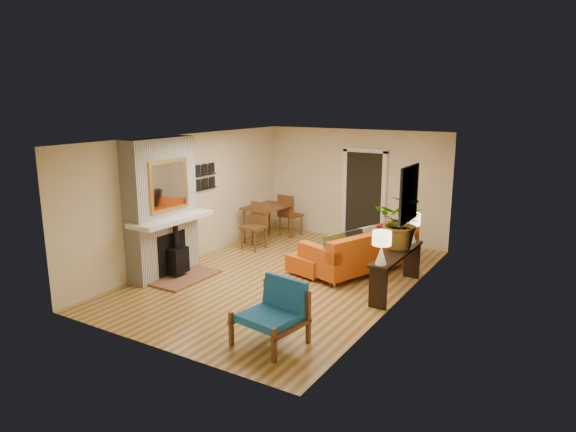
{
  "coord_description": "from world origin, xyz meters",
  "views": [
    {
      "loc": [
        4.83,
        -7.77,
        3.31
      ],
      "look_at": [
        0.0,
        0.2,
        1.15
      ],
      "focal_mm": 32.0,
      "sensor_mm": 36.0,
      "label": 1
    }
  ],
  "objects_px": {
    "sofa": "(363,251)",
    "houseplant": "(402,222)",
    "dining_table": "(270,213)",
    "ottoman": "(313,263)",
    "blue_chair": "(275,309)",
    "lamp_near": "(382,244)",
    "console_table": "(397,260)",
    "lamp_far": "(412,224)"
  },
  "relations": [
    {
      "from": "houseplant",
      "to": "lamp_near",
      "type": "bearing_deg",
      "value": -89.42
    },
    {
      "from": "sofa",
      "to": "lamp_far",
      "type": "bearing_deg",
      "value": -0.47
    },
    {
      "from": "lamp_far",
      "to": "sofa",
      "type": "bearing_deg",
      "value": 179.53
    },
    {
      "from": "sofa",
      "to": "blue_chair",
      "type": "relative_size",
      "value": 2.7
    },
    {
      "from": "lamp_near",
      "to": "dining_table",
      "type": "bearing_deg",
      "value": 147.02
    },
    {
      "from": "blue_chair",
      "to": "ottoman",
      "type": "bearing_deg",
      "value": 108.18
    },
    {
      "from": "sofa",
      "to": "houseplant",
      "type": "relative_size",
      "value": 2.61
    },
    {
      "from": "sofa",
      "to": "console_table",
      "type": "relative_size",
      "value": 1.38
    },
    {
      "from": "ottoman",
      "to": "lamp_near",
      "type": "distance_m",
      "value": 2.07
    },
    {
      "from": "ottoman",
      "to": "lamp_near",
      "type": "bearing_deg",
      "value": -26.93
    },
    {
      "from": "sofa",
      "to": "console_table",
      "type": "xyz_separation_m",
      "value": [
        0.93,
        -0.73,
        0.17
      ]
    },
    {
      "from": "ottoman",
      "to": "lamp_near",
      "type": "xyz_separation_m",
      "value": [
        1.69,
        -0.86,
        0.84
      ]
    },
    {
      "from": "dining_table",
      "to": "lamp_near",
      "type": "relative_size",
      "value": 3.59
    },
    {
      "from": "ottoman",
      "to": "houseplant",
      "type": "relative_size",
      "value": 0.95
    },
    {
      "from": "blue_chair",
      "to": "lamp_far",
      "type": "bearing_deg",
      "value": 76.72
    },
    {
      "from": "blue_chair",
      "to": "lamp_near",
      "type": "xyz_separation_m",
      "value": [
        0.79,
        1.87,
        0.59
      ]
    },
    {
      "from": "ottoman",
      "to": "blue_chair",
      "type": "distance_m",
      "value": 2.88
    },
    {
      "from": "sofa",
      "to": "console_table",
      "type": "bearing_deg",
      "value": -38.32
    },
    {
      "from": "sofa",
      "to": "ottoman",
      "type": "bearing_deg",
      "value": -139.44
    },
    {
      "from": "dining_table",
      "to": "lamp_far",
      "type": "distance_m",
      "value": 3.76
    },
    {
      "from": "blue_chair",
      "to": "console_table",
      "type": "xyz_separation_m",
      "value": [
        0.79,
        2.64,
        0.11
      ]
    },
    {
      "from": "blue_chair",
      "to": "console_table",
      "type": "relative_size",
      "value": 0.51
    },
    {
      "from": "sofa",
      "to": "dining_table",
      "type": "height_order",
      "value": "dining_table"
    },
    {
      "from": "ottoman",
      "to": "lamp_near",
      "type": "relative_size",
      "value": 1.71
    },
    {
      "from": "dining_table",
      "to": "lamp_near",
      "type": "distance_m",
      "value": 4.35
    },
    {
      "from": "dining_table",
      "to": "lamp_near",
      "type": "bearing_deg",
      "value": -32.98
    },
    {
      "from": "dining_table",
      "to": "console_table",
      "type": "height_order",
      "value": "dining_table"
    },
    {
      "from": "dining_table",
      "to": "houseplant",
      "type": "height_order",
      "value": "houseplant"
    },
    {
      "from": "console_table",
      "to": "lamp_near",
      "type": "height_order",
      "value": "lamp_near"
    },
    {
      "from": "console_table",
      "to": "lamp_far",
      "type": "xyz_separation_m",
      "value": [
        0.0,
        0.73,
        0.49
      ]
    },
    {
      "from": "blue_chair",
      "to": "lamp_near",
      "type": "distance_m",
      "value": 2.11
    },
    {
      "from": "houseplant",
      "to": "dining_table",
      "type": "bearing_deg",
      "value": 159.28
    },
    {
      "from": "sofa",
      "to": "blue_chair",
      "type": "distance_m",
      "value": 3.38
    },
    {
      "from": "sofa",
      "to": "dining_table",
      "type": "xyz_separation_m",
      "value": [
        -2.71,
        0.85,
        0.27
      ]
    },
    {
      "from": "console_table",
      "to": "houseplant",
      "type": "xyz_separation_m",
      "value": [
        -0.01,
        0.21,
        0.64
      ]
    },
    {
      "from": "sofa",
      "to": "lamp_near",
      "type": "bearing_deg",
      "value": -58.45
    },
    {
      "from": "ottoman",
      "to": "blue_chair",
      "type": "height_order",
      "value": "blue_chair"
    },
    {
      "from": "ottoman",
      "to": "lamp_far",
      "type": "relative_size",
      "value": 1.71
    },
    {
      "from": "ottoman",
      "to": "dining_table",
      "type": "distance_m",
      "value": 2.5
    },
    {
      "from": "houseplant",
      "to": "console_table",
      "type": "bearing_deg",
      "value": -87.28
    },
    {
      "from": "dining_table",
      "to": "lamp_far",
      "type": "xyz_separation_m",
      "value": [
        3.64,
        -0.86,
        0.39
      ]
    },
    {
      "from": "console_table",
      "to": "dining_table",
      "type": "bearing_deg",
      "value": 156.48
    }
  ]
}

